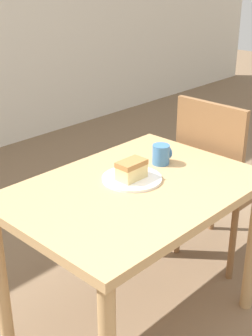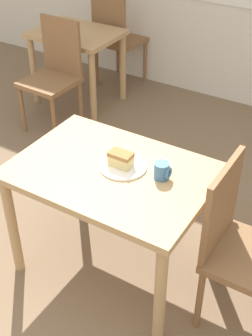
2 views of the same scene
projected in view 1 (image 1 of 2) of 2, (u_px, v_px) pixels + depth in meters
dining_table_near at (134, 209)px, 1.99m from camera, size 1.06×0.76×0.73m
chair_near_window at (219, 176)px, 2.54m from camera, size 0.42×0.42×0.96m
plate at (132, 178)px, 2.00m from camera, size 0.26×0.26×0.01m
cake_slice at (131, 170)px, 1.97m from camera, size 0.13×0.08×0.08m
coffee_mug at (161, 154)px, 2.15m from camera, size 0.09×0.08×0.09m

